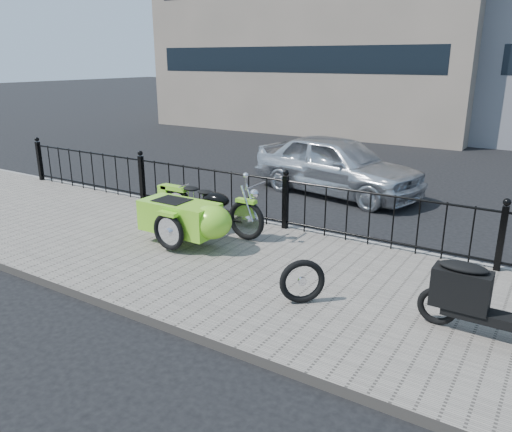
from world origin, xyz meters
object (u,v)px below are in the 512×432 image
Objects in this scene: scooter at (487,299)px; spare_tire at (302,281)px; sedan_car at (337,165)px; motorcycle_sidecar at (194,216)px.

scooter is 2.07m from spare_tire.
sedan_car is at bearing 127.74° from scooter.
spare_tire is at bearing -149.66° from sedan_car.
sedan_car is (-1.95, 5.51, 0.28)m from spare_tire.
sedan_car is at bearing 83.57° from motorcycle_sidecar.
sedan_car is (-3.98, 5.15, 0.13)m from scooter.
spare_tire is at bearing -20.67° from motorcycle_sidecar.
sedan_car reaches higher than scooter.
motorcycle_sidecar reaches higher than spare_tire.
spare_tire is 0.14× the size of sedan_car.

